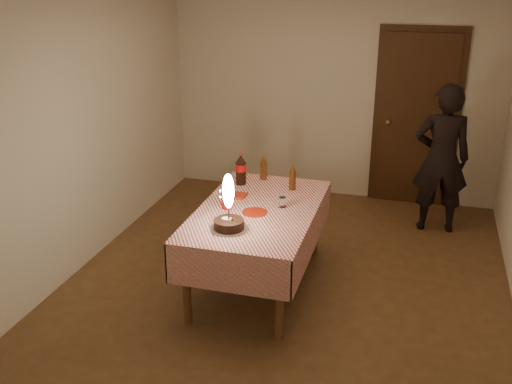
# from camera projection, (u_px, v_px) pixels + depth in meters

# --- Properties ---
(ground) EXTENTS (4.00, 4.50, 0.01)m
(ground) POSITION_uv_depth(u_px,v_px,m) (290.00, 275.00, 5.72)
(ground) COLOR brown
(ground) RESTS_ON ground
(room_shell) EXTENTS (4.04, 4.54, 2.62)m
(room_shell) POSITION_uv_depth(u_px,v_px,m) (299.00, 104.00, 5.17)
(room_shell) COLOR beige
(room_shell) RESTS_ON ground
(dining_table) EXTENTS (1.02, 1.72, 0.77)m
(dining_table) POSITION_uv_depth(u_px,v_px,m) (258.00, 219.00, 5.30)
(dining_table) COLOR brown
(dining_table) RESTS_ON ground
(birthday_cake) EXTENTS (0.31, 0.31, 0.48)m
(birthday_cake) POSITION_uv_depth(u_px,v_px,m) (229.00, 214.00, 4.82)
(birthday_cake) COLOR white
(birthday_cake) RESTS_ON dining_table
(red_plate) EXTENTS (0.22, 0.22, 0.01)m
(red_plate) POSITION_uv_depth(u_px,v_px,m) (255.00, 212.00, 5.17)
(red_plate) COLOR #B51E0C
(red_plate) RESTS_ON dining_table
(red_cup) EXTENTS (0.08, 0.08, 0.10)m
(red_cup) POSITION_uv_depth(u_px,v_px,m) (226.00, 203.00, 5.25)
(red_cup) COLOR #BC0D0F
(red_cup) RESTS_ON dining_table
(clear_cup) EXTENTS (0.07, 0.07, 0.09)m
(clear_cup) POSITION_uv_depth(u_px,v_px,m) (282.00, 202.00, 5.28)
(clear_cup) COLOR white
(clear_cup) RESTS_ON dining_table
(napkin_stack) EXTENTS (0.15, 0.15, 0.02)m
(napkin_stack) POSITION_uv_depth(u_px,v_px,m) (238.00, 196.00, 5.52)
(napkin_stack) COLOR #A02812
(napkin_stack) RESTS_ON dining_table
(cola_bottle) EXTENTS (0.10, 0.10, 0.32)m
(cola_bottle) POSITION_uv_depth(u_px,v_px,m) (241.00, 169.00, 5.78)
(cola_bottle) COLOR black
(cola_bottle) RESTS_ON dining_table
(amber_bottle_left) EXTENTS (0.06, 0.06, 0.25)m
(amber_bottle_left) POSITION_uv_depth(u_px,v_px,m) (264.00, 168.00, 5.92)
(amber_bottle_left) COLOR #51270E
(amber_bottle_left) RESTS_ON dining_table
(amber_bottle_right) EXTENTS (0.06, 0.06, 0.25)m
(amber_bottle_right) POSITION_uv_depth(u_px,v_px,m) (292.00, 178.00, 5.65)
(amber_bottle_right) COLOR #51270E
(amber_bottle_right) RESTS_ON dining_table
(photographer) EXTENTS (0.64, 0.48, 1.64)m
(photographer) POSITION_uv_depth(u_px,v_px,m) (441.00, 159.00, 6.41)
(photographer) COLOR black
(photographer) RESTS_ON ground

